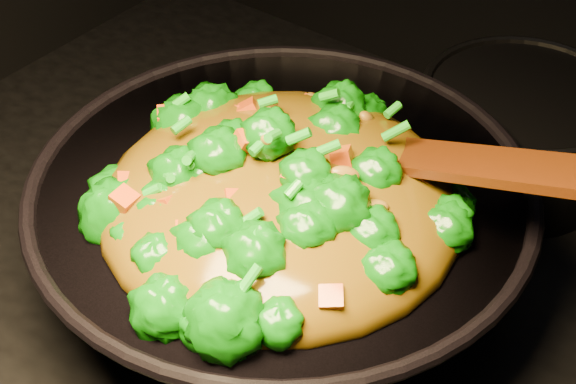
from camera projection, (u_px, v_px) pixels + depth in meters
The scene contains 4 objects.
wok at pixel (282, 236), 0.86m from camera, with size 0.46×0.46×0.13m, color black, non-canonical shape.
stir_fry at pixel (281, 160), 0.76m from camera, with size 0.33×0.33×0.11m, color #0D6D07, non-canonical shape.
spatula at pixel (446, 161), 0.75m from camera, with size 0.34×0.05×0.01m, color #341604.
back_pot at pixel (517, 134), 0.99m from camera, with size 0.22×0.22×0.12m, color black.
Camera 1 is at (0.31, -0.47, 1.56)m, focal length 55.00 mm.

